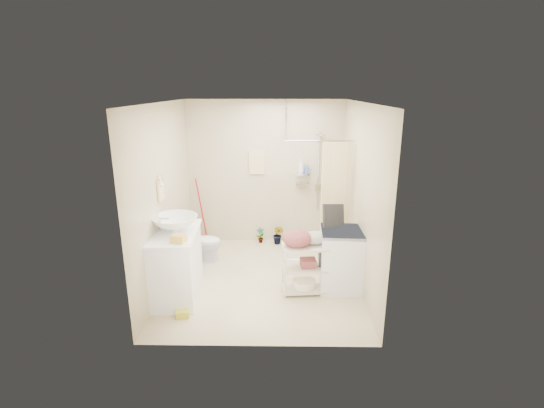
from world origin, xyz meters
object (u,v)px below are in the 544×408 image
Objects in this scene: washing_machine at (341,259)px; laundry_rack at (304,264)px; vanity at (176,264)px; toilet at (202,242)px.

laundry_rack is (-0.54, -0.15, -0.01)m from washing_machine.
vanity reaches higher than toilet.
vanity is 1.26× the size of laundry_rack.
washing_machine is 1.03× the size of laundry_rack.
washing_machine is (2.18, -0.89, 0.11)m from toilet.
washing_machine is (2.30, 0.27, -0.03)m from vanity.
vanity is at bearing 177.44° from toilet.
toilet is 2.36m from washing_machine.
laundry_rack is at bearing 0.53° from vanity.
toilet is (0.12, 1.17, -0.14)m from vanity.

